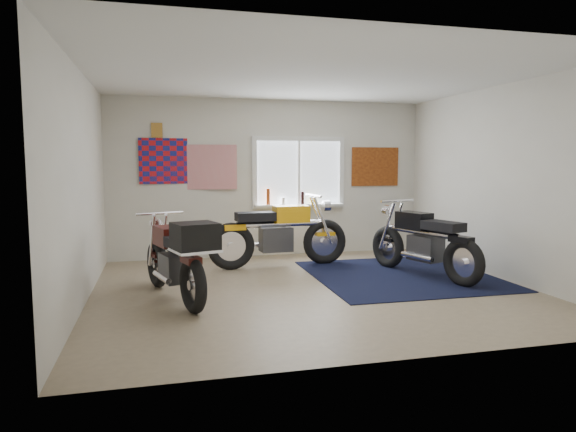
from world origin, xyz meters
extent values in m
plane|color=#9E896B|center=(0.00, 0.00, 0.00)|extent=(5.50, 5.50, 0.00)
plane|color=white|center=(0.00, 0.00, 2.70)|extent=(5.50, 5.50, 0.00)
plane|color=silver|center=(0.00, 2.50, 1.35)|extent=(5.50, 0.00, 5.50)
plane|color=silver|center=(0.00, -2.50, 1.35)|extent=(5.50, 0.00, 5.50)
plane|color=silver|center=(-2.75, 0.00, 1.35)|extent=(0.00, 5.00, 5.00)
plane|color=silver|center=(2.75, 0.00, 1.35)|extent=(0.00, 5.00, 5.00)
cube|color=black|center=(1.47, 0.40, 0.01)|extent=(2.54, 2.63, 0.01)
cube|color=white|center=(0.50, 2.48, 1.45)|extent=(1.50, 0.02, 1.10)
cube|color=white|center=(0.50, 2.47, 2.04)|extent=(1.66, 0.06, 0.08)
cube|color=white|center=(0.50, 2.47, 0.86)|extent=(1.66, 0.06, 0.08)
cube|color=white|center=(-0.29, 2.47, 1.45)|extent=(0.08, 0.06, 1.10)
cube|color=white|center=(1.29, 2.47, 1.45)|extent=(0.08, 0.06, 1.10)
cube|color=white|center=(0.50, 2.47, 1.45)|extent=(0.04, 0.06, 1.10)
cube|color=white|center=(0.50, 2.41, 0.88)|extent=(1.60, 0.16, 0.04)
cylinder|color=#903715|center=(-0.07, 2.40, 1.04)|extent=(0.07, 0.07, 0.28)
cylinder|color=white|center=(0.20, 2.40, 0.96)|extent=(0.06, 0.06, 0.12)
cylinder|color=black|center=(0.55, 2.40, 1.01)|extent=(0.06, 0.06, 0.22)
cylinder|color=yellow|center=(0.74, 2.40, 0.97)|extent=(0.05, 0.05, 0.14)
plane|color=red|center=(-1.70, 2.48, 1.65)|extent=(1.00, 0.07, 1.00)
plane|color=red|center=(-1.05, 2.46, 1.55)|extent=(0.90, 0.09, 0.90)
cube|color=#A87530|center=(-1.90, 2.48, 2.15)|extent=(0.18, 0.02, 0.24)
cube|color=#A54C14|center=(1.95, 2.48, 1.55)|extent=(0.90, 0.03, 0.70)
torus|color=black|center=(0.67, 1.51, 0.36)|extent=(0.73, 0.18, 0.73)
torus|color=black|center=(-0.85, 1.43, 0.36)|extent=(0.73, 0.18, 0.73)
cylinder|color=white|center=(0.67, 1.51, 0.36)|extent=(0.13, 0.11, 0.12)
cylinder|color=white|center=(-0.85, 1.43, 0.36)|extent=(0.13, 0.11, 0.12)
cylinder|color=white|center=(-0.09, 1.47, 0.67)|extent=(1.37, 0.17, 0.10)
cube|color=#323335|center=(-0.14, 1.47, 0.43)|extent=(0.50, 0.33, 0.37)
cylinder|color=white|center=(-0.15, 1.64, 0.33)|extent=(0.60, 0.11, 0.08)
cube|color=#FEAC0D|center=(0.11, 1.48, 0.83)|extent=(0.56, 0.31, 0.26)
cube|color=black|center=(-0.47, 1.45, 0.80)|extent=(0.61, 0.34, 0.13)
cube|color=#FEAC0D|center=(-0.79, 1.43, 0.65)|extent=(0.33, 0.19, 0.09)
cube|color=#FEAC0D|center=(0.67, 1.51, 0.49)|extent=(0.31, 0.17, 0.05)
cylinder|color=white|center=(0.48, 1.50, 1.11)|extent=(0.08, 0.67, 0.04)
cylinder|color=white|center=(0.69, 1.51, 0.93)|extent=(0.12, 0.18, 0.17)
torus|color=black|center=(1.53, 1.00, 0.32)|extent=(0.32, 0.66, 0.65)
torus|color=black|center=(1.97, -0.38, 0.32)|extent=(0.32, 0.66, 0.65)
cylinder|color=white|center=(1.53, 1.00, 0.32)|extent=(0.13, 0.14, 0.11)
cylinder|color=white|center=(1.97, -0.38, 0.32)|extent=(0.13, 0.14, 0.11)
cylinder|color=white|center=(1.75, 0.31, 0.64)|extent=(0.48, 1.27, 0.09)
cube|color=#323335|center=(1.77, 0.26, 0.41)|extent=(0.41, 0.53, 0.35)
cylinder|color=white|center=(1.61, 0.21, 0.31)|extent=(0.24, 0.56, 0.07)
cube|color=black|center=(1.69, 0.49, 0.79)|extent=(0.41, 0.57, 0.25)
cube|color=black|center=(1.86, -0.04, 0.77)|extent=(0.45, 0.63, 0.12)
cube|color=black|center=(1.95, -0.33, 0.62)|extent=(0.25, 0.35, 0.08)
cube|color=black|center=(1.53, 1.00, 0.44)|extent=(0.22, 0.32, 0.05)
cylinder|color=white|center=(1.59, 0.82, 1.06)|extent=(0.62, 0.23, 0.04)
cylinder|color=white|center=(1.53, 1.02, 0.89)|extent=(0.19, 0.15, 0.17)
torus|color=black|center=(-1.94, 0.58, 0.31)|extent=(0.30, 0.64, 0.63)
torus|color=black|center=(-1.56, -0.73, 0.31)|extent=(0.30, 0.64, 0.63)
cylinder|color=white|center=(-1.94, 0.58, 0.31)|extent=(0.12, 0.13, 0.11)
cylinder|color=white|center=(-1.56, -0.73, 0.31)|extent=(0.12, 0.13, 0.11)
cylinder|color=white|center=(-1.75, -0.07, 0.60)|extent=(0.42, 1.20, 0.09)
cube|color=#323335|center=(-1.74, -0.12, 0.39)|extent=(0.38, 0.49, 0.33)
cylinder|color=white|center=(-1.89, -0.16, 0.29)|extent=(0.21, 0.53, 0.07)
cube|color=#390D09|center=(-1.80, 0.09, 0.74)|extent=(0.38, 0.54, 0.23)
cube|color=black|center=(-1.66, -0.40, 0.72)|extent=(0.41, 0.59, 0.12)
cube|color=#390D09|center=(-1.58, -0.68, 0.58)|extent=(0.23, 0.32, 0.08)
cube|color=#390D09|center=(-1.94, 0.58, 0.43)|extent=(0.21, 0.30, 0.05)
cylinder|color=white|center=(-1.89, 0.41, 0.99)|extent=(0.59, 0.20, 0.03)
cylinder|color=white|center=(-1.94, 0.60, 0.83)|extent=(0.18, 0.14, 0.16)
cube|color=black|center=(-1.53, -0.82, 0.85)|extent=(0.53, 0.51, 0.29)
camera|label=1|loc=(-1.90, -6.24, 1.63)|focal=32.00mm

